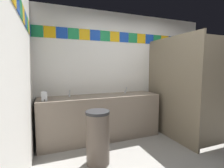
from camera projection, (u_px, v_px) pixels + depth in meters
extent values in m
plane|color=gray|center=(180.00, 168.00, 2.36)|extent=(8.59, 8.59, 0.00)
cube|color=white|center=(127.00, 73.00, 3.78)|extent=(3.90, 0.08, 2.57)
cube|color=#1E8C4C|center=(37.00, 31.00, 3.00)|extent=(0.21, 0.01, 0.21)
cube|color=yellow|center=(50.00, 32.00, 3.07)|extent=(0.21, 0.01, 0.21)
cube|color=#1947B7|center=(62.00, 33.00, 3.15)|extent=(0.21, 0.01, 0.21)
cube|color=#1E8C4C|center=(74.00, 34.00, 3.23)|extent=(0.21, 0.01, 0.21)
cube|color=yellow|center=(85.00, 35.00, 3.31)|extent=(0.21, 0.01, 0.21)
cube|color=#1947B7|center=(95.00, 35.00, 3.39)|extent=(0.21, 0.01, 0.21)
cube|color=#1E8C4C|center=(105.00, 36.00, 3.47)|extent=(0.21, 0.01, 0.21)
cube|color=yellow|center=(115.00, 37.00, 3.55)|extent=(0.21, 0.01, 0.21)
cube|color=#1947B7|center=(124.00, 37.00, 3.62)|extent=(0.21, 0.01, 0.21)
cube|color=#1E8C4C|center=(133.00, 38.00, 3.70)|extent=(0.21, 0.01, 0.21)
cube|color=yellow|center=(141.00, 39.00, 3.78)|extent=(0.21, 0.01, 0.21)
cube|color=#1947B7|center=(149.00, 39.00, 3.86)|extent=(0.21, 0.01, 0.21)
cube|color=#1E8C4C|center=(157.00, 40.00, 3.94)|extent=(0.21, 0.01, 0.21)
cube|color=yellow|center=(165.00, 40.00, 4.02)|extent=(0.21, 0.01, 0.21)
cube|color=#1947B7|center=(172.00, 41.00, 4.09)|extent=(0.21, 0.01, 0.21)
cube|color=#1E8C4C|center=(179.00, 41.00, 4.17)|extent=(0.21, 0.01, 0.21)
cube|color=yellow|center=(186.00, 42.00, 4.25)|extent=(0.21, 0.01, 0.21)
cube|color=#1947B7|center=(192.00, 42.00, 4.33)|extent=(0.21, 0.01, 0.21)
cube|color=white|center=(13.00, 82.00, 1.51)|extent=(0.08, 3.27, 2.57)
cube|color=#1947B7|center=(18.00, 2.00, 1.65)|extent=(0.01, 0.21, 0.21)
cube|color=#1E8C4C|center=(21.00, 9.00, 1.85)|extent=(0.01, 0.21, 0.21)
cube|color=yellow|center=(23.00, 14.00, 2.05)|extent=(0.01, 0.21, 0.21)
cube|color=#1947B7|center=(25.00, 19.00, 2.26)|extent=(0.01, 0.21, 0.21)
cube|color=#1E8C4C|center=(27.00, 23.00, 2.46)|extent=(0.01, 0.21, 0.21)
cube|color=yellow|center=(29.00, 27.00, 2.66)|extent=(0.01, 0.21, 0.21)
cube|color=#1947B7|center=(30.00, 29.00, 2.86)|extent=(0.01, 0.21, 0.21)
cube|color=gray|center=(101.00, 117.00, 3.30)|extent=(2.33, 0.57, 0.86)
cube|color=gray|center=(97.00, 96.00, 3.51)|extent=(2.33, 0.03, 0.08)
cylinder|color=white|center=(71.00, 101.00, 3.03)|extent=(0.34, 0.34, 0.10)
cylinder|color=white|center=(128.00, 97.00, 3.45)|extent=(0.34, 0.34, 0.10)
cylinder|color=silver|center=(70.00, 95.00, 3.15)|extent=(0.04, 0.04, 0.05)
cylinder|color=silver|center=(70.00, 92.00, 3.09)|extent=(0.02, 0.06, 0.09)
cylinder|color=silver|center=(125.00, 92.00, 3.57)|extent=(0.04, 0.04, 0.05)
cylinder|color=silver|center=(126.00, 89.00, 3.52)|extent=(0.02, 0.06, 0.09)
cube|color=#B7BABF|center=(44.00, 96.00, 2.73)|extent=(0.09, 0.07, 0.16)
cylinder|color=black|center=(44.00, 100.00, 2.70)|extent=(0.02, 0.02, 0.03)
cube|color=#726651|center=(170.00, 88.00, 3.30)|extent=(0.04, 1.46, 2.01)
cube|color=#726651|center=(221.00, 92.00, 2.81)|extent=(0.90, 0.04, 1.85)
cylinder|color=silver|center=(202.00, 87.00, 2.64)|extent=(0.02, 0.02, 0.10)
cylinder|color=white|center=(182.00, 121.00, 3.77)|extent=(0.38, 0.38, 0.40)
torus|color=white|center=(183.00, 112.00, 3.75)|extent=(0.39, 0.39, 0.05)
cube|color=white|center=(176.00, 103.00, 3.93)|extent=(0.34, 0.17, 0.34)
cylinder|color=brown|center=(98.00, 139.00, 2.44)|extent=(0.34, 0.34, 0.75)
cylinder|color=#262628|center=(98.00, 112.00, 2.40)|extent=(0.35, 0.35, 0.04)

